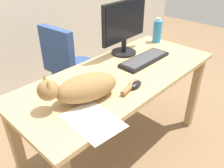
{
  "coord_description": "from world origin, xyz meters",
  "views": [
    {
      "loc": [
        -1.05,
        -0.91,
        1.48
      ],
      "look_at": [
        -0.22,
        -0.12,
        0.79
      ],
      "focal_mm": 37.12,
      "sensor_mm": 36.0,
      "label": 1
    }
  ],
  "objects_px": {
    "computer_mouse": "(134,85)",
    "water_bottle": "(157,31)",
    "office_chair": "(73,80)",
    "cat": "(83,88)",
    "keyboard": "(145,60)",
    "monitor": "(125,26)"
  },
  "relations": [
    {
      "from": "monitor",
      "to": "keyboard",
      "type": "xyz_separation_m",
      "value": [
        -0.01,
        -0.21,
        -0.21
      ]
    },
    {
      "from": "monitor",
      "to": "water_bottle",
      "type": "relative_size",
      "value": 2.22
    },
    {
      "from": "monitor",
      "to": "computer_mouse",
      "type": "height_order",
      "value": "monitor"
    },
    {
      "from": "monitor",
      "to": "cat",
      "type": "distance_m",
      "value": 0.72
    },
    {
      "from": "office_chair",
      "to": "water_bottle",
      "type": "xyz_separation_m",
      "value": [
        0.62,
        -0.47,
        0.42
      ]
    },
    {
      "from": "computer_mouse",
      "to": "water_bottle",
      "type": "distance_m",
      "value": 0.83
    },
    {
      "from": "monitor",
      "to": "keyboard",
      "type": "bearing_deg",
      "value": -91.38
    },
    {
      "from": "office_chair",
      "to": "cat",
      "type": "height_order",
      "value": "office_chair"
    },
    {
      "from": "office_chair",
      "to": "cat",
      "type": "bearing_deg",
      "value": -121.84
    },
    {
      "from": "monitor",
      "to": "water_bottle",
      "type": "distance_m",
      "value": 0.42
    },
    {
      "from": "office_chair",
      "to": "computer_mouse",
      "type": "bearing_deg",
      "value": -98.94
    },
    {
      "from": "cat",
      "to": "computer_mouse",
      "type": "height_order",
      "value": "cat"
    },
    {
      "from": "keyboard",
      "to": "computer_mouse",
      "type": "distance_m",
      "value": 0.39
    },
    {
      "from": "computer_mouse",
      "to": "water_bottle",
      "type": "relative_size",
      "value": 0.51
    },
    {
      "from": "office_chair",
      "to": "water_bottle",
      "type": "relative_size",
      "value": 4.3
    },
    {
      "from": "keyboard",
      "to": "monitor",
      "type": "bearing_deg",
      "value": 88.62
    },
    {
      "from": "monitor",
      "to": "office_chair",
      "type": "bearing_deg",
      "value": 118.05
    },
    {
      "from": "keyboard",
      "to": "cat",
      "type": "xyz_separation_m",
      "value": [
        -0.65,
        -0.06,
        0.07
      ]
    },
    {
      "from": "monitor",
      "to": "computer_mouse",
      "type": "bearing_deg",
      "value": -132.03
    },
    {
      "from": "keyboard",
      "to": "water_bottle",
      "type": "height_order",
      "value": "water_bottle"
    },
    {
      "from": "cat",
      "to": "computer_mouse",
      "type": "distance_m",
      "value": 0.33
    },
    {
      "from": "office_chair",
      "to": "monitor",
      "type": "distance_m",
      "value": 0.73
    }
  ]
}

